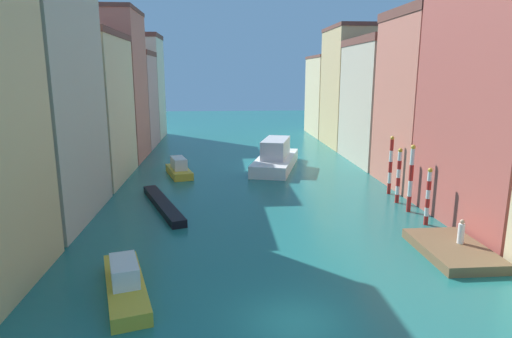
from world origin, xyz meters
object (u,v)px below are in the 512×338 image
Objects in this scene: person_on_dock at (461,232)px; mooring_pole_3 at (391,165)px; gondola_black at (163,204)px; mooring_pole_2 at (399,175)px; motorboat_1 at (125,282)px; waterfront_dock at (452,250)px; mooring_pole_1 at (411,178)px; mooring_pole_0 at (428,196)px; motorboat_0 at (179,169)px; vaporetto_white at (276,157)px.

mooring_pole_3 is (0.63, 12.06, 1.30)m from person_on_dock.
person_on_dock reaches higher than gondola_black.
mooring_pole_2 is 0.65× the size of motorboat_1.
person_on_dock is at bearing 10.41° from motorboat_1.
motorboat_1 is at bearing -170.11° from waterfront_dock.
mooring_pole_1 is 1.15× the size of mooring_pole_2.
person_on_dock is 17.98m from motorboat_1.
mooring_pole_2 is (0.07, 5.01, 0.22)m from mooring_pole_0.
mooring_pole_2 is 20.71m from motorboat_0.
mooring_pole_2 is 18.02m from gondola_black.
mooring_pole_1 is 4.77m from mooring_pole_3.
gondola_black is at bearing -127.48° from vaporetto_white.
mooring_pole_3 is 18.55m from gondola_black.
motorboat_0 is 23.48m from motorboat_1.
person_on_dock is 0.21× the size of motorboat_1.
waterfront_dock is at bearing -30.18° from gondola_black.
waterfront_dock is at bearing -95.50° from mooring_pole_3.
mooring_pole_3 is at bearing 87.01° from person_on_dock.
motorboat_0 is at bearing 138.26° from mooring_pole_0.
person_on_dock is at bearing -71.86° from vaporetto_white.
mooring_pole_3 is at bearing 84.50° from waterfront_dock.
motorboat_1 is (-18.31, -15.31, -1.93)m from mooring_pole_3.
person_on_dock is 0.14× the size of gondola_black.
gondola_black is at bearing 172.48° from mooring_pole_1.
person_on_dock is at bearing 25.30° from waterfront_dock.
person_on_dock is 26.68m from motorboat_0.
waterfront_dock is 17.38m from motorboat_1.
mooring_pole_2 reaches higher than person_on_dock.
mooring_pole_0 reaches higher than motorboat_0.
mooring_pole_0 is 0.58× the size of motorboat_1.
mooring_pole_1 is 18.17m from gondola_black.
motorboat_0 is (-17.60, 15.70, -1.31)m from mooring_pole_0.
mooring_pole_3 is 23.94m from motorboat_1.
mooring_pole_2 is at bearing 88.27° from person_on_dock.
mooring_pole_0 is 0.70× the size of motorboat_0.
person_on_dock is 0.12× the size of vaporetto_white.
motorboat_1 is at bearing -149.50° from mooring_pole_1.
person_on_dock is 7.43m from mooring_pole_1.
mooring_pole_1 is 0.51× the size of gondola_black.
motorboat_0 is at bearing 130.67° from person_on_dock.
mooring_pole_2 reaches higher than vaporetto_white.
waterfront_dock is 5.14m from mooring_pole_0.
mooring_pole_0 reaches higher than motorboat_1.
mooring_pole_0 is at bearing 80.85° from waterfront_dock.
mooring_pole_3 reaches higher than person_on_dock.
mooring_pole_3 is at bearing 86.85° from mooring_pole_0.
mooring_pole_2 is at bearing 89.17° from mooring_pole_0.
mooring_pole_0 is at bearing -90.83° from mooring_pole_2.
motorboat_0 is at bearing 143.75° from mooring_pole_1.
mooring_pole_3 is (0.34, 2.53, 0.28)m from mooring_pole_2.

